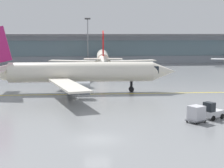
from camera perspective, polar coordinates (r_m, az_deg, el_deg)
ground_plane at (r=36.04m, az=-2.29°, el=-8.65°), size 400.00×400.00×0.00m
taxiway_centreline_stripe at (r=61.29m, az=-4.71°, el=-1.60°), size 110.00×1.42×0.01m
terminal_concourse at (r=122.15m, az=-4.37°, el=5.64°), size 184.60×11.00×9.60m
gate_airplane_1 at (r=101.19m, az=-1.48°, el=4.13°), size 29.70×31.97×10.59m
taxiing_regional_jet at (r=62.79m, az=-5.16°, el=1.77°), size 34.19×31.89×11.36m
baggage_tug at (r=45.58m, az=15.34°, el=-4.18°), size 2.95×2.59×2.10m
cargo_dolly_lead at (r=43.39m, az=13.04°, el=-4.50°), size 2.63×2.46×1.94m
apron_light_mast_1 at (r=115.33m, az=-3.81°, el=7.01°), size 1.80×0.36×14.54m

